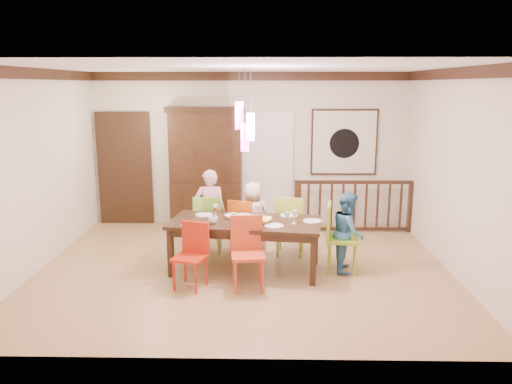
{
  "coord_description": "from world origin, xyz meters",
  "views": [
    {
      "loc": [
        0.33,
        -6.99,
        2.67
      ],
      "look_at": [
        0.18,
        0.21,
        1.11
      ],
      "focal_mm": 35.0,
      "sensor_mm": 36.0,
      "label": 1
    }
  ],
  "objects_px": {
    "chair_far_left": "(208,220)",
    "balustrade": "(354,205)",
    "person_far_mid": "(253,217)",
    "person_end_right": "(348,232)",
    "dining_table": "(245,226)",
    "china_hutch": "(206,167)",
    "person_far_left": "(210,211)",
    "chair_end_right": "(343,233)"
  },
  "relations": [
    {
      "from": "china_hutch",
      "to": "person_far_left",
      "type": "height_order",
      "value": "china_hutch"
    },
    {
      "from": "dining_table",
      "to": "person_far_left",
      "type": "height_order",
      "value": "person_far_left"
    },
    {
      "from": "china_hutch",
      "to": "person_end_right",
      "type": "bearing_deg",
      "value": -45.13
    },
    {
      "from": "chair_end_right",
      "to": "person_end_right",
      "type": "height_order",
      "value": "person_end_right"
    },
    {
      "from": "balustrade",
      "to": "person_end_right",
      "type": "bearing_deg",
      "value": -102.78
    },
    {
      "from": "chair_end_right",
      "to": "person_far_mid",
      "type": "relative_size",
      "value": 0.86
    },
    {
      "from": "balustrade",
      "to": "person_far_mid",
      "type": "distance_m",
      "value": 2.19
    },
    {
      "from": "dining_table",
      "to": "person_end_right",
      "type": "distance_m",
      "value": 1.49
    },
    {
      "from": "person_far_left",
      "to": "person_far_mid",
      "type": "relative_size",
      "value": 1.17
    },
    {
      "from": "chair_end_right",
      "to": "china_hutch",
      "type": "relative_size",
      "value": 0.44
    },
    {
      "from": "chair_far_left",
      "to": "balustrade",
      "type": "bearing_deg",
      "value": -154.98
    },
    {
      "from": "chair_far_left",
      "to": "balustrade",
      "type": "xyz_separation_m",
      "value": [
        2.55,
        1.25,
        -0.05
      ]
    },
    {
      "from": "dining_table",
      "to": "chair_end_right",
      "type": "relative_size",
      "value": 2.27
    },
    {
      "from": "china_hutch",
      "to": "balustrade",
      "type": "distance_m",
      "value": 2.86
    },
    {
      "from": "balustrade",
      "to": "person_far_mid",
      "type": "height_order",
      "value": "person_far_mid"
    },
    {
      "from": "china_hutch",
      "to": "person_far_left",
      "type": "distance_m",
      "value": 1.63
    },
    {
      "from": "china_hutch",
      "to": "person_end_right",
      "type": "relative_size",
      "value": 1.95
    },
    {
      "from": "chair_far_left",
      "to": "person_far_mid",
      "type": "xyz_separation_m",
      "value": [
        0.71,
        0.05,
        0.03
      ]
    },
    {
      "from": "dining_table",
      "to": "person_end_right",
      "type": "xyz_separation_m",
      "value": [
        1.49,
        0.03,
        -0.08
      ]
    },
    {
      "from": "china_hutch",
      "to": "person_far_mid",
      "type": "bearing_deg",
      "value": -59.0
    },
    {
      "from": "dining_table",
      "to": "chair_far_left",
      "type": "relative_size",
      "value": 2.36
    },
    {
      "from": "chair_end_right",
      "to": "person_far_mid",
      "type": "height_order",
      "value": "person_far_mid"
    },
    {
      "from": "dining_table",
      "to": "balustrade",
      "type": "relative_size",
      "value": 1.02
    },
    {
      "from": "balustrade",
      "to": "person_far_mid",
      "type": "xyz_separation_m",
      "value": [
        -1.84,
        -1.2,
        0.08
      ]
    },
    {
      "from": "person_far_left",
      "to": "person_end_right",
      "type": "xyz_separation_m",
      "value": [
        2.09,
        -0.79,
        -0.1
      ]
    },
    {
      "from": "chair_far_left",
      "to": "person_end_right",
      "type": "relative_size",
      "value": 0.82
    },
    {
      "from": "dining_table",
      "to": "balustrade",
      "type": "bearing_deg",
      "value": 54.02
    },
    {
      "from": "person_far_left",
      "to": "person_far_mid",
      "type": "bearing_deg",
      "value": 176.31
    },
    {
      "from": "china_hutch",
      "to": "balustrade",
      "type": "relative_size",
      "value": 1.02
    },
    {
      "from": "chair_end_right",
      "to": "china_hutch",
      "type": "height_order",
      "value": "china_hutch"
    },
    {
      "from": "chair_end_right",
      "to": "person_far_mid",
      "type": "xyz_separation_m",
      "value": [
        -1.32,
        0.83,
        0.01
      ]
    },
    {
      "from": "chair_far_left",
      "to": "balustrade",
      "type": "height_order",
      "value": "same"
    },
    {
      "from": "dining_table",
      "to": "person_far_left",
      "type": "distance_m",
      "value": 1.02
    },
    {
      "from": "dining_table",
      "to": "china_hutch",
      "type": "xyz_separation_m",
      "value": [
        -0.84,
        2.37,
        0.47
      ]
    },
    {
      "from": "chair_far_left",
      "to": "person_end_right",
      "type": "bearing_deg",
      "value": 159.53
    },
    {
      "from": "china_hutch",
      "to": "balustrade",
      "type": "height_order",
      "value": "china_hutch"
    },
    {
      "from": "dining_table",
      "to": "china_hutch",
      "type": "relative_size",
      "value": 1.0
    },
    {
      "from": "person_far_mid",
      "to": "dining_table",
      "type": "bearing_deg",
      "value": 75.84
    },
    {
      "from": "china_hutch",
      "to": "person_far_mid",
      "type": "relative_size",
      "value": 1.96
    },
    {
      "from": "chair_far_left",
      "to": "person_end_right",
      "type": "height_order",
      "value": "person_end_right"
    },
    {
      "from": "person_far_mid",
      "to": "chair_end_right",
      "type": "bearing_deg",
      "value": 139.54
    },
    {
      "from": "china_hutch",
      "to": "balustrade",
      "type": "bearing_deg",
      "value": -7.14
    }
  ]
}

